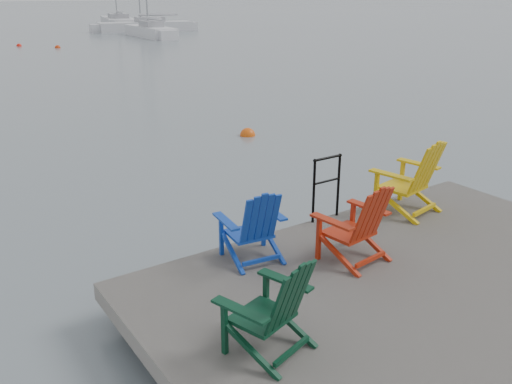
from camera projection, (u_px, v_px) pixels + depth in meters
ground at (458, 344)px, 5.66m from camera, size 400.00×400.00×0.00m
dock at (463, 316)px, 5.54m from camera, size 6.00×5.00×1.40m
handrail at (327, 182)px, 7.33m from camera, size 0.48×0.04×0.90m
chair_green at (273, 305)px, 4.61m from camera, size 0.86×0.82×0.92m
chair_blue at (254, 225)px, 6.21m from camera, size 0.78×0.73×0.90m
chair_red at (358, 222)px, 6.19m from camera, size 0.83×0.78×0.96m
chair_yellow at (412, 176)px, 7.56m from camera, size 0.96×0.90×1.07m
sailboat_near at (150, 32)px, 42.91m from camera, size 2.33×7.34×10.15m
sailboat_mid at (118, 22)px, 56.43m from camera, size 4.94×10.44×13.74m
sailboat_far at (146, 27)px, 48.86m from camera, size 8.49×3.32×11.44m
buoy_a at (248, 135)px, 13.81m from camera, size 0.39×0.39×0.39m
buoy_c at (58, 48)px, 34.74m from camera, size 0.36×0.36×0.36m
buoy_d at (19, 46)px, 35.81m from camera, size 0.34×0.34×0.34m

